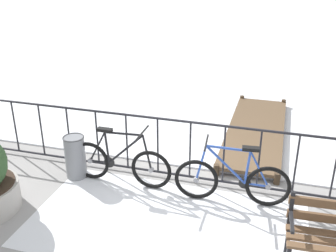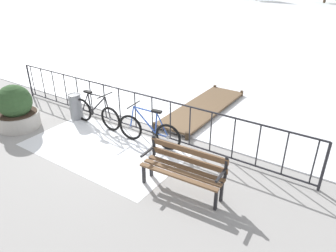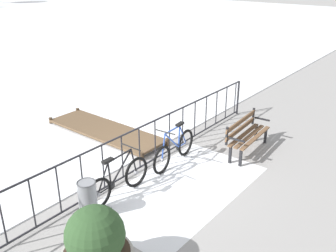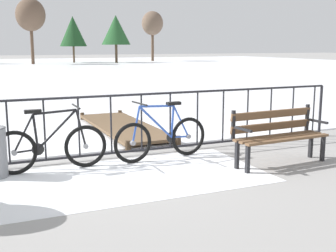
{
  "view_description": "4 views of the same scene",
  "coord_description": "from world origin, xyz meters",
  "views": [
    {
      "loc": [
        1.27,
        -5.54,
        3.5
      ],
      "look_at": [
        -0.38,
        0.05,
        0.92
      ],
      "focal_mm": 42.89,
      "sensor_mm": 36.0,
      "label": 1
    },
    {
      "loc": [
        4.76,
        -5.57,
        3.78
      ],
      "look_at": [
        1.34,
        -0.48,
        0.69
      ],
      "focal_mm": 33.07,
      "sensor_mm": 36.0,
      "label": 2
    },
    {
      "loc": [
        -5.48,
        -5.12,
        4.3
      ],
      "look_at": [
        0.68,
        -0.27,
        0.94
      ],
      "focal_mm": 40.34,
      "sensor_mm": 36.0,
      "label": 3
    },
    {
      "loc": [
        -2.03,
        -6.92,
        1.87
      ],
      "look_at": [
        0.82,
        -0.5,
        0.57
      ],
      "focal_mm": 46.76,
      "sensor_mm": 36.0,
      "label": 4
    }
  ],
  "objects": [
    {
      "name": "bicycle_second",
      "position": [
        -1.06,
        -0.38,
        0.37
      ],
      "size": [
        1.71,
        0.52,
        0.97
      ],
      "color": "black",
      "rests_on": "ground"
    },
    {
      "name": "wooden_dock",
      "position": [
        0.89,
        2.08,
        0.12
      ],
      "size": [
        1.1,
        3.66,
        0.2
      ],
      "color": "brown",
      "rests_on": "ground"
    },
    {
      "name": "snow_patch",
      "position": [
        -0.04,
        -1.2,
        0.0
      ],
      "size": [
        3.8,
        2.09,
        0.01
      ],
      "primitive_type": "cube",
      "color": "white",
      "rests_on": "ground"
    },
    {
      "name": "bicycle_near_railing",
      "position": [
        0.74,
        -0.41,
        0.37
      ],
      "size": [
        1.71,
        0.52,
        0.97
      ],
      "color": "black",
      "rests_on": "ground"
    },
    {
      "name": "railing_fence",
      "position": [
        0.0,
        0.0,
        0.56
      ],
      "size": [
        9.06,
        0.06,
        1.07
      ],
      "color": "#232328",
      "rests_on": "ground"
    },
    {
      "name": "ground_plane",
      "position": [
        0.0,
        0.0,
        0.0
      ],
      "size": [
        160.0,
        160.0,
        0.0
      ],
      "primitive_type": "plane",
      "color": "gray"
    },
    {
      "name": "trash_bin",
      "position": [
        -1.84,
        -0.39,
        0.37
      ],
      "size": [
        0.35,
        0.35,
        0.73
      ],
      "color": "gray",
      "rests_on": "ground"
    }
  ]
}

